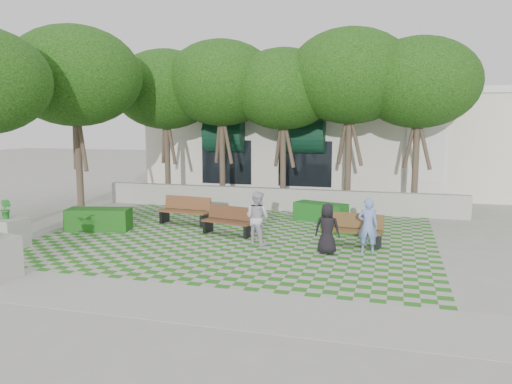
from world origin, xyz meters
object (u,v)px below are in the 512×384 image
(planter_back, at_px, (8,232))
(person_white, at_px, (257,218))
(hedge_west, at_px, (99,219))
(bench_east, at_px, (352,230))
(bench_mid, at_px, (229,221))
(hedge_midright, at_px, (321,212))
(person_blue, at_px, (368,226))
(hedge_east, at_px, (349,224))
(bench_west, at_px, (185,211))
(person_dark, at_px, (327,229))

(planter_back, distance_m, person_white, 7.16)
(hedge_west, xyz_separation_m, planter_back, (-1.08, -2.89, 0.12))
(bench_east, bearing_deg, bench_mid, -177.36)
(hedge_midright, distance_m, planter_back, 10.29)
(hedge_west, height_order, planter_back, planter_back)
(bench_mid, xyz_separation_m, person_blue, (4.43, -1.14, 0.34))
(bench_mid, relative_size, hedge_west, 0.87)
(hedge_east, bearing_deg, bench_west, -179.34)
(bench_east, xyz_separation_m, person_white, (-2.71, -0.70, 0.35))
(person_blue, bearing_deg, person_dark, 19.27)
(hedge_west, bearing_deg, person_blue, -3.88)
(bench_west, bearing_deg, planter_back, -119.52)
(hedge_east, relative_size, hedge_midright, 0.93)
(bench_west, height_order, planter_back, planter_back)
(bench_west, bearing_deg, person_dark, -18.92)
(person_dark, bearing_deg, hedge_east, -97.63)
(hedge_east, bearing_deg, bench_mid, -161.56)
(bench_mid, height_order, hedge_midright, bench_mid)
(bench_mid, height_order, hedge_west, bench_mid)
(hedge_east, height_order, hedge_midright, hedge_midright)
(bench_west, xyz_separation_m, hedge_midright, (4.55, 1.85, -0.13))
(planter_back, bearing_deg, person_white, 19.71)
(bench_east, bearing_deg, hedge_west, -171.29)
(bench_mid, distance_m, hedge_midright, 3.93)
(person_dark, height_order, person_white, person_white)
(bench_mid, distance_m, hedge_east, 3.93)
(person_blue, bearing_deg, hedge_east, -72.80)
(bench_west, bearing_deg, bench_mid, -22.52)
(person_dark, bearing_deg, bench_mid, -24.19)
(bench_mid, xyz_separation_m, hedge_east, (3.72, 1.24, -0.12))
(bench_mid, xyz_separation_m, person_dark, (3.36, -1.50, 0.27))
(bench_west, distance_m, person_dark, 6.03)
(bench_mid, distance_m, person_dark, 3.69)
(bench_east, bearing_deg, person_white, -158.26)
(planter_back, relative_size, person_dark, 1.03)
(bench_east, xyz_separation_m, person_blue, (0.49, -0.83, 0.33))
(hedge_west, relative_size, person_blue, 1.35)
(hedge_east, height_order, person_white, person_white)
(bench_mid, bearing_deg, hedge_east, 31.50)
(bench_mid, xyz_separation_m, hedge_midright, (2.51, 3.02, -0.10))
(hedge_midright, relative_size, hedge_west, 0.92)
(person_dark, bearing_deg, person_white, -13.00)
(bench_west, relative_size, person_white, 1.20)
(hedge_midright, xyz_separation_m, person_white, (-1.28, -4.04, 0.47))
(bench_mid, height_order, person_blue, person_blue)
(person_white, bearing_deg, hedge_west, 17.08)
(bench_west, distance_m, hedge_west, 2.94)
(planter_back, bearing_deg, hedge_east, 26.86)
(hedge_west, bearing_deg, bench_east, 1.55)
(bench_mid, relative_size, person_dark, 1.29)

